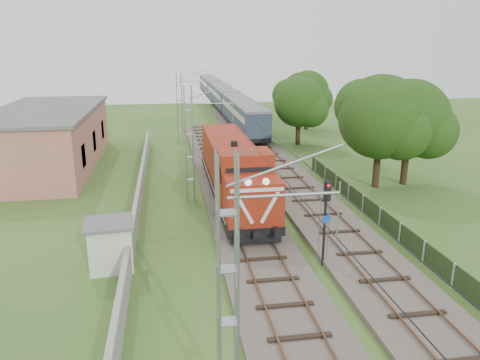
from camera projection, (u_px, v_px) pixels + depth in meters
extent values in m
plane|color=#385921|center=(270.00, 280.00, 21.82)|extent=(140.00, 140.00, 0.00)
cube|color=#6B6054|center=(245.00, 223.00, 28.42)|extent=(4.20, 70.00, 0.30)
cube|color=black|center=(245.00, 220.00, 28.37)|extent=(2.40, 70.00, 0.10)
cube|color=brown|center=(231.00, 219.00, 28.22)|extent=(0.08, 70.00, 0.05)
cube|color=brown|center=(259.00, 218.00, 28.47)|extent=(0.08, 70.00, 0.05)
cube|color=#6B6054|center=(276.00, 167.00, 41.51)|extent=(4.20, 80.00, 0.30)
cube|color=black|center=(276.00, 165.00, 41.45)|extent=(2.40, 80.00, 0.10)
cube|color=brown|center=(267.00, 164.00, 41.30)|extent=(0.08, 80.00, 0.05)
cube|color=brown|center=(286.00, 163.00, 41.56)|extent=(0.08, 80.00, 0.05)
cylinder|color=gray|center=(284.00, 195.00, 12.12)|extent=(3.00, 0.08, 0.08)
cylinder|color=gray|center=(211.00, 104.00, 31.10)|extent=(3.00, 0.08, 0.08)
cylinder|color=gray|center=(193.00, 81.00, 50.08)|extent=(3.00, 0.08, 0.08)
cylinder|color=black|center=(233.00, 122.00, 31.68)|extent=(0.03, 70.00, 0.03)
cylinder|color=black|center=(233.00, 103.00, 31.32)|extent=(0.03, 70.00, 0.03)
cube|color=#9E9E99|center=(140.00, 194.00, 32.03)|extent=(0.25, 40.00, 1.50)
cube|color=tan|center=(48.00, 139.00, 41.66)|extent=(8.00, 20.00, 5.00)
cube|color=#606060|center=(44.00, 110.00, 40.94)|extent=(8.40, 20.40, 0.25)
cube|color=black|center=(83.00, 156.00, 36.64)|extent=(0.10, 1.60, 1.80)
cube|color=black|center=(94.00, 141.00, 42.34)|extent=(0.10, 1.60, 1.80)
cube|color=black|center=(102.00, 130.00, 48.03)|extent=(0.10, 1.60, 1.80)
cube|color=black|center=(400.00, 233.00, 25.70)|extent=(0.05, 32.00, 1.15)
cube|color=#9E9E99|center=(316.00, 166.00, 39.93)|extent=(0.12, 0.12, 1.20)
cube|color=black|center=(233.00, 185.00, 32.97)|extent=(3.10, 17.59, 0.52)
cube|color=black|center=(247.00, 218.00, 27.66)|extent=(2.28, 3.72, 0.52)
cube|color=black|center=(223.00, 169.00, 38.46)|extent=(2.28, 3.72, 0.52)
cube|color=black|center=(256.00, 239.00, 24.84)|extent=(2.69, 0.26, 0.36)
cube|color=maroon|center=(253.00, 199.00, 25.45)|extent=(3.00, 2.59, 2.38)
sphere|color=white|center=(248.00, 182.00, 23.83)|extent=(0.37, 0.37, 0.37)
sphere|color=white|center=(266.00, 182.00, 23.97)|extent=(0.37, 0.37, 0.37)
cube|color=silver|center=(244.00, 209.00, 24.12)|extent=(1.04, 0.06, 1.73)
cube|color=silver|center=(270.00, 207.00, 24.32)|extent=(1.04, 0.06, 1.73)
cube|color=silver|center=(257.00, 190.00, 23.94)|extent=(2.79, 0.06, 0.19)
cube|color=maroon|center=(245.00, 178.00, 27.73)|extent=(3.10, 2.48, 3.31)
cube|color=black|center=(249.00, 176.00, 26.39)|extent=(2.59, 0.06, 0.93)
cube|color=maroon|center=(228.00, 155.00, 34.93)|extent=(2.90, 12.52, 2.69)
cylinder|color=black|center=(234.00, 144.00, 31.52)|extent=(0.46, 0.46, 0.41)
cylinder|color=gray|center=(242.00, 152.00, 26.39)|extent=(0.12, 0.12, 0.36)
cylinder|color=gray|center=(253.00, 152.00, 26.48)|extent=(0.12, 0.12, 0.36)
cube|color=black|center=(243.00, 125.00, 58.84)|extent=(2.74, 20.78, 0.47)
cube|color=#313F52|center=(243.00, 113.00, 58.42)|extent=(2.83, 20.78, 2.55)
cube|color=beige|center=(243.00, 109.00, 58.29)|extent=(2.87, 19.95, 0.71)
cube|color=slate|center=(243.00, 102.00, 58.03)|extent=(2.88, 20.78, 0.33)
cube|color=black|center=(222.00, 104.00, 79.46)|extent=(2.74, 20.78, 0.47)
cube|color=#313F52|center=(222.00, 95.00, 79.04)|extent=(2.83, 20.78, 2.55)
cube|color=beige|center=(222.00, 92.00, 78.90)|extent=(2.87, 19.95, 0.71)
cube|color=slate|center=(222.00, 87.00, 78.64)|extent=(2.88, 20.78, 0.33)
cube|color=black|center=(210.00, 92.00, 100.07)|extent=(2.74, 20.78, 0.47)
cube|color=#313F52|center=(210.00, 85.00, 99.65)|extent=(2.83, 20.78, 2.55)
cube|color=beige|center=(210.00, 83.00, 99.52)|extent=(2.87, 19.95, 0.71)
cube|color=slate|center=(210.00, 78.00, 99.26)|extent=(2.88, 20.78, 0.33)
cylinder|color=black|center=(325.00, 224.00, 22.64)|extent=(0.12, 0.12, 4.45)
cube|color=black|center=(327.00, 191.00, 22.05)|extent=(0.36, 0.31, 0.98)
sphere|color=red|center=(328.00, 186.00, 21.86)|extent=(0.16, 0.16, 0.16)
sphere|color=black|center=(328.00, 192.00, 21.95)|extent=(0.16, 0.16, 0.16)
sphere|color=black|center=(328.00, 198.00, 22.03)|extent=(0.16, 0.16, 0.16)
cube|color=#1A489E|center=(327.00, 219.00, 22.48)|extent=(0.46, 0.25, 0.36)
cube|color=silver|center=(111.00, 246.00, 22.76)|extent=(2.21, 2.21, 2.22)
cube|color=#606060|center=(109.00, 223.00, 22.42)|extent=(2.55, 2.55, 0.15)
cylinder|color=#382A17|center=(377.00, 163.00, 35.59)|extent=(0.52, 0.52, 3.84)
sphere|color=#1A360E|center=(381.00, 117.00, 34.62)|extent=(6.29, 6.29, 6.29)
sphere|color=#1A360E|center=(402.00, 130.00, 34.15)|extent=(4.40, 4.40, 4.40)
sphere|color=#1A360E|center=(361.00, 106.00, 35.30)|extent=(4.09, 4.09, 4.09)
cylinder|color=#382A17|center=(405.00, 161.00, 36.41)|extent=(0.53, 0.53, 3.67)
sphere|color=#1A360E|center=(409.00, 119.00, 35.48)|extent=(6.00, 6.00, 6.00)
sphere|color=#1A360E|center=(429.00, 131.00, 35.04)|extent=(4.20, 4.20, 4.20)
sphere|color=#1A360E|center=(391.00, 108.00, 36.14)|extent=(3.90, 3.90, 3.90)
cylinder|color=#382A17|center=(298.00, 130.00, 51.03)|extent=(0.52, 0.52, 3.33)
sphere|color=#1A360E|center=(299.00, 102.00, 50.19)|extent=(5.45, 5.45, 5.45)
sphere|color=#1A360E|center=(311.00, 110.00, 49.78)|extent=(3.82, 3.82, 3.82)
sphere|color=#1A360E|center=(288.00, 95.00, 50.78)|extent=(3.54, 3.54, 3.54)
cylinder|color=#382A17|center=(306.00, 116.00, 60.45)|extent=(0.52, 0.52, 3.37)
sphere|color=#1A360E|center=(307.00, 92.00, 59.60)|extent=(5.52, 5.52, 5.52)
sphere|color=#1A360E|center=(317.00, 99.00, 59.20)|extent=(3.86, 3.86, 3.86)
sphere|color=#1A360E|center=(298.00, 87.00, 60.21)|extent=(3.58, 3.58, 3.58)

